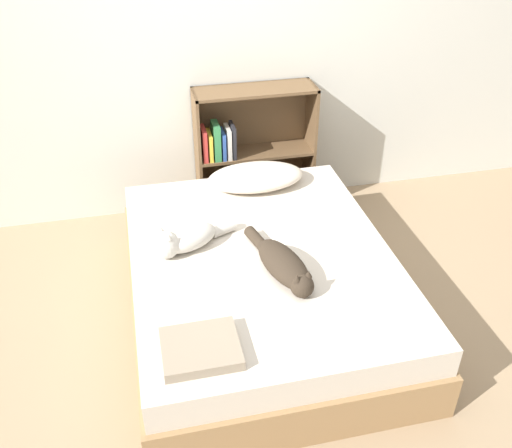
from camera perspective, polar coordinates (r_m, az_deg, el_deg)
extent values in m
plane|color=#997F60|center=(3.31, 0.53, -8.71)|extent=(8.00, 8.00, 0.00)
cube|color=silver|center=(3.82, -4.02, 18.74)|extent=(8.00, 0.06, 2.50)
cube|color=#99754C|center=(3.22, 0.54, -7.06)|extent=(1.42, 1.81, 0.25)
cube|color=beige|center=(3.09, 0.56, -4.16)|extent=(1.37, 1.76, 0.16)
ellipsoid|color=beige|center=(3.61, -0.03, 4.73)|extent=(0.61, 0.34, 0.14)
ellipsoid|color=beige|center=(3.07, -6.75, -1.35)|extent=(0.37, 0.29, 0.13)
sphere|color=beige|center=(3.02, -9.00, -2.07)|extent=(0.15, 0.15, 0.15)
cone|color=beige|center=(2.94, -8.75, -1.24)|extent=(0.04, 0.04, 0.03)
cone|color=beige|center=(3.00, -9.50, -0.52)|extent=(0.04, 0.04, 0.03)
cylinder|color=beige|center=(3.18, -3.35, -0.50)|extent=(0.16, 0.12, 0.06)
ellipsoid|color=#33281E|center=(2.87, 2.76, -4.02)|extent=(0.28, 0.46, 0.13)
sphere|color=#33281E|center=(2.75, 4.64, -6.21)|extent=(0.12, 0.12, 0.12)
cone|color=#33281E|center=(2.72, 5.28, -4.97)|extent=(0.04, 0.04, 0.03)
cone|color=#33281E|center=(2.69, 4.12, -5.37)|extent=(0.04, 0.04, 0.03)
cylinder|color=#33281E|center=(3.09, 0.10, -1.58)|extent=(0.11, 0.20, 0.06)
cube|color=brown|center=(3.93, -5.81, 6.62)|extent=(0.02, 0.26, 0.91)
cube|color=brown|center=(4.08, 5.39, 7.75)|extent=(0.02, 0.26, 0.91)
cube|color=brown|center=(4.20, -0.10, 1.78)|extent=(0.81, 0.26, 0.02)
cube|color=brown|center=(3.81, -0.11, 13.25)|extent=(0.81, 0.26, 0.02)
cube|color=brown|center=(3.99, -0.11, 7.23)|extent=(0.77, 0.26, 0.02)
cube|color=brown|center=(4.09, -0.48, 7.96)|extent=(0.81, 0.02, 0.91)
cube|color=#B7332D|center=(3.84, -5.24, 8.01)|extent=(0.03, 0.16, 0.22)
cube|color=gold|center=(3.85, -4.66, 7.85)|extent=(0.02, 0.16, 0.19)
cube|color=#337F47|center=(3.85, -4.02, 8.31)|extent=(0.04, 0.16, 0.24)
cube|color=#2D519E|center=(3.87, -3.36, 7.99)|extent=(0.02, 0.16, 0.19)
cube|color=beige|center=(3.87, -2.83, 8.21)|extent=(0.03, 0.16, 0.21)
cube|color=#232328|center=(3.87, -2.35, 8.37)|extent=(0.02, 0.16, 0.23)
cube|color=gray|center=(2.50, -5.56, -12.28)|extent=(0.33, 0.29, 0.05)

